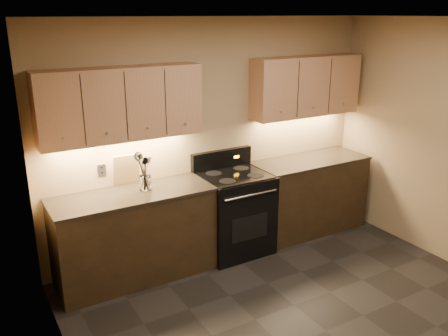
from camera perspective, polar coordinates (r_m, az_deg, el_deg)
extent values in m
plane|color=black|center=(4.45, 12.18, -18.63)|extent=(4.00, 4.00, 0.00)
plane|color=silver|center=(3.58, 15.05, 17.04)|extent=(4.00, 4.00, 0.00)
cube|color=tan|center=(5.37, -1.25, 3.79)|extent=(4.00, 0.04, 2.60)
cube|color=tan|center=(2.92, -16.94, -9.84)|extent=(0.04, 4.00, 2.60)
cube|color=black|center=(4.98, -10.71, -8.15)|extent=(1.60, 0.60, 0.90)
cube|color=#342D21|center=(4.80, -11.03, -3.16)|extent=(1.62, 0.62, 0.03)
cube|color=black|center=(6.04, 10.06, -3.30)|extent=(1.44, 0.60, 0.90)
cube|color=#342D21|center=(5.89, 10.31, 0.91)|extent=(1.46, 0.62, 0.03)
cube|color=black|center=(5.41, 1.23, -5.49)|extent=(0.76, 0.65, 0.92)
cube|color=black|center=(5.24, 1.26, -0.83)|extent=(0.70, 0.60, 0.01)
cube|color=black|center=(5.44, -0.29, 1.06)|extent=(0.76, 0.07, 0.22)
cube|color=orange|center=(5.50, 1.52, 1.35)|extent=(0.06, 0.00, 0.03)
cylinder|color=silver|center=(5.02, 3.28, -3.28)|extent=(0.65, 0.02, 0.02)
cube|color=black|center=(5.18, 3.12, -7.21)|extent=(0.46, 0.00, 0.28)
cylinder|color=black|center=(5.03, 0.40, -1.58)|extent=(0.18, 0.18, 0.00)
cylinder|color=black|center=(5.22, 3.81, -0.90)|extent=(0.18, 0.18, 0.00)
cylinder|color=black|center=(5.28, -1.25, -0.62)|extent=(0.18, 0.18, 0.00)
cylinder|color=black|center=(5.45, 2.06, -0.01)|extent=(0.18, 0.18, 0.00)
cube|color=tan|center=(4.70, -12.30, 7.54)|extent=(1.60, 0.30, 0.70)
cube|color=tan|center=(5.81, 9.84, 9.67)|extent=(1.44, 0.30, 0.70)
cube|color=#B2B5BA|center=(4.94, -14.50, -0.25)|extent=(0.08, 0.01, 0.12)
cylinder|color=white|center=(4.84, -9.43, -1.74)|extent=(0.16, 0.16, 0.15)
cylinder|color=white|center=(4.86, -9.39, -2.48)|extent=(0.12, 0.12, 0.02)
cube|color=tan|center=(4.97, -11.68, -0.20)|extent=(0.28, 0.11, 0.34)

